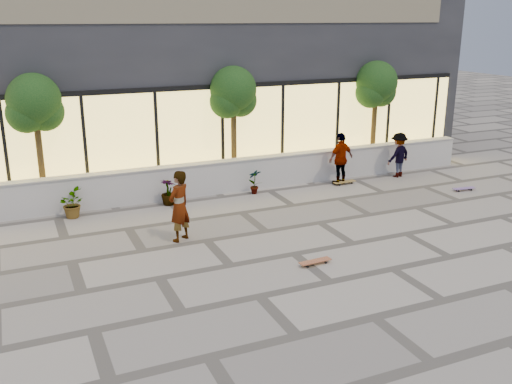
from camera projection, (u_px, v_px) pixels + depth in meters
name	position (u px, v px, depth m)	size (l,w,h in m)	color
ground	(260.00, 296.00, 11.47)	(80.00, 80.00, 0.00)	#A39A8D
planter_wall	(167.00, 183.00, 17.45)	(22.00, 0.42, 1.04)	beige
retail_building	(123.00, 49.00, 21.16)	(24.00, 9.17, 8.50)	#26262B
shrub_c	(71.00, 204.00, 15.89)	(0.73, 0.63, 0.81)	#113713
shrub_d	(169.00, 192.00, 16.96)	(0.45, 0.45, 0.81)	#113713
shrub_e	(255.00, 181.00, 18.04)	(0.43, 0.29, 0.81)	#113713
tree_midwest	(35.00, 106.00, 16.00)	(1.60, 1.50, 3.92)	#4E3A1B
tree_mideast	(233.00, 95.00, 18.30)	(1.60, 1.50, 3.92)	#4E3A1B
tree_east	(376.00, 87.00, 20.41)	(1.60, 1.50, 3.92)	#4E3A1B
skater_center	(179.00, 206.00, 14.10)	(0.66, 0.43, 1.81)	white
skater_right_near	(341.00, 159.00, 18.95)	(1.03, 0.43, 1.75)	silver
skater_right_far	(399.00, 155.00, 19.87)	(1.01, 0.58, 1.56)	maroon
skateboard_center	(315.00, 261.00, 12.93)	(0.79, 0.25, 0.09)	brown
skateboard_right_near	(345.00, 182.00, 19.14)	(0.82, 0.26, 0.10)	olive
skateboard_right_far	(464.00, 188.00, 18.44)	(0.79, 0.29, 0.09)	#674C8D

